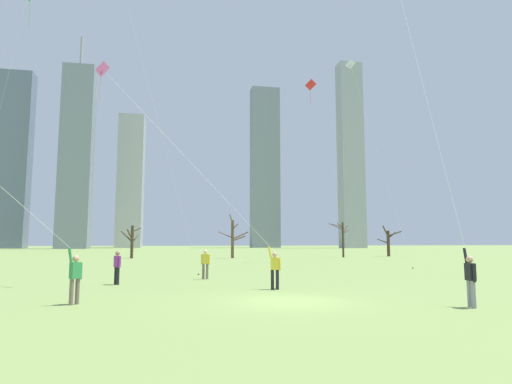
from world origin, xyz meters
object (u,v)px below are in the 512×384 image
(kite_flyer_far_back_pink, at_px, (249,239))
(bystander_far_off_by_trees, at_px, (117,266))
(distant_kite_drifting_left_green, at_px, (25,8))
(bare_tree_far_right_edge, at_px, (388,241))
(kite_flyer_midfield_left_orange, at_px, (21,226))
(distant_kite_low_near_trees_white, at_px, (355,80))
(bare_tree_rightmost, at_px, (233,237))
(kite_flyer_midfield_center_teal, at_px, (450,196))
(bystander_watching_nearby, at_px, (205,263))
(distant_kite_drifting_right_red, at_px, (308,97))
(bare_tree_left_of_center, at_px, (132,240))
(bare_tree_right_of_center, at_px, (343,237))

(kite_flyer_far_back_pink, xyz_separation_m, bystander_far_off_by_trees, (-5.98, 3.11, -1.30))
(kite_flyer_far_back_pink, xyz_separation_m, distant_kite_drifting_left_green, (-12.63, 8.36, 14.16))
(distant_kite_drifting_left_green, xyz_separation_m, bare_tree_far_right_edge, (39.29, 29.51, -14.26))
(kite_flyer_midfield_left_orange, height_order, distant_kite_low_near_trees_white, distant_kite_low_near_trees_white)
(bare_tree_far_right_edge, bearing_deg, kite_flyer_midfield_left_orange, -129.19)
(bare_tree_rightmost, relative_size, bare_tree_far_right_edge, 1.26)
(kite_flyer_midfield_center_teal, bearing_deg, kite_flyer_far_back_pink, 137.78)
(bystander_watching_nearby, bearing_deg, kite_flyer_far_back_pink, -74.16)
(kite_flyer_far_back_pink, bearing_deg, bare_tree_rightmost, 83.28)
(distant_kite_drifting_left_green, distance_m, distant_kite_drifting_right_red, 27.59)
(distant_kite_drifting_left_green, bearing_deg, bare_tree_rightmost, 58.18)
(distant_kite_drifting_left_green, relative_size, bare_tree_rightmost, 3.35)
(distant_kite_low_near_trees_white, distance_m, bare_tree_far_right_edge, 31.14)
(kite_flyer_midfield_left_orange, height_order, bystander_watching_nearby, kite_flyer_midfield_left_orange)
(kite_flyer_far_back_pink, height_order, distant_kite_drifting_left_green, distant_kite_drifting_left_green)
(kite_flyer_midfield_center_teal, height_order, distant_kite_drifting_left_green, distant_kite_drifting_left_green)
(kite_flyer_far_back_pink, bearing_deg, distant_kite_drifting_right_red, 65.96)
(kite_flyer_midfield_center_teal, distance_m, bare_tree_rightmost, 41.07)
(kite_flyer_midfield_center_teal, xyz_separation_m, bare_tree_left_of_center, (-14.45, 42.35, -1.43))
(distant_kite_low_near_trees_white, height_order, bare_tree_right_of_center, distant_kite_low_near_trees_white)
(bare_tree_right_of_center, bearing_deg, bare_tree_left_of_center, 176.61)
(distant_kite_low_near_trees_white, bearing_deg, bystander_far_off_by_trees, -147.75)
(distant_kite_drifting_right_red, distance_m, bare_tree_far_right_edge, 26.51)
(bystander_watching_nearby, bearing_deg, bare_tree_right_of_center, 55.75)
(distant_kite_low_near_trees_white, height_order, distant_kite_drifting_left_green, distant_kite_drifting_left_green)
(kite_flyer_far_back_pink, xyz_separation_m, kite_flyer_midfield_center_teal, (6.14, -5.57, 1.46))
(kite_flyer_midfield_center_teal, bearing_deg, bare_tree_far_right_edge, 64.72)
(bystander_far_off_by_trees, relative_size, bare_tree_rightmost, 0.30)
(kite_flyer_midfield_left_orange, xyz_separation_m, bystander_watching_nearby, (6.43, 10.02, -1.63))
(kite_flyer_far_back_pink, distance_m, kite_flyer_midfield_center_teal, 8.42)
(distant_kite_drifting_left_green, bearing_deg, kite_flyer_midfield_center_teal, -36.58)
(kite_flyer_midfield_left_orange, relative_size, bystander_watching_nearby, 8.45)
(kite_flyer_midfield_left_orange, bearing_deg, bare_tree_far_right_edge, 50.81)
(bare_tree_right_of_center, bearing_deg, kite_flyer_far_back_pink, -118.03)
(kite_flyer_midfield_center_teal, distance_m, distant_kite_low_near_trees_white, 23.85)
(kite_flyer_midfield_center_teal, xyz_separation_m, bystander_watching_nearby, (-7.68, 10.99, -2.76))
(kite_flyer_far_back_pink, bearing_deg, kite_flyer_midfield_center_teal, -42.22)
(kite_flyer_midfield_left_orange, bearing_deg, bare_tree_right_of_center, 56.14)
(bystander_far_off_by_trees, height_order, bare_tree_far_right_edge, bare_tree_far_right_edge)
(distant_kite_drifting_right_red, xyz_separation_m, bare_tree_right_of_center, (8.27, 11.73, -14.71))
(kite_flyer_midfield_left_orange, xyz_separation_m, bare_tree_left_of_center, (-0.34, 41.38, -0.30))
(kite_flyer_far_back_pink, distance_m, bystander_watching_nearby, 5.78)
(bare_tree_rightmost, relative_size, bare_tree_left_of_center, 1.33)
(bystander_watching_nearby, bearing_deg, distant_kite_low_near_trees_white, 33.79)
(bystander_far_off_by_trees, bearing_deg, kite_flyer_midfield_left_orange, -104.41)
(distant_kite_low_near_trees_white, bearing_deg, distant_kite_drifting_right_red, 97.42)
(bystander_far_off_by_trees, bearing_deg, kite_flyer_far_back_pink, -27.49)
(distant_kite_drifting_left_green, bearing_deg, kite_flyer_far_back_pink, -33.50)
(bare_tree_rightmost, bearing_deg, distant_kite_drifting_left_green, -121.82)
(kite_flyer_midfield_center_teal, bearing_deg, kite_flyer_midfield_left_orange, 176.10)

